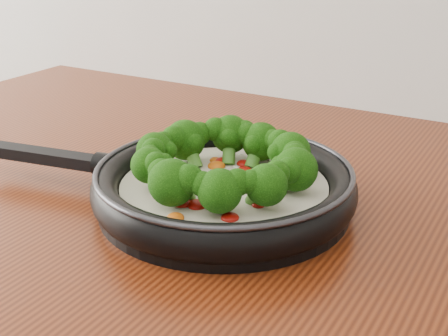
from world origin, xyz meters
The scene contains 1 object.
skillet centered at (-0.11, 1.03, 0.93)m, with size 0.49×0.35×0.09m.
Camera 1 is at (0.21, 0.47, 1.21)m, focal length 49.74 mm.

